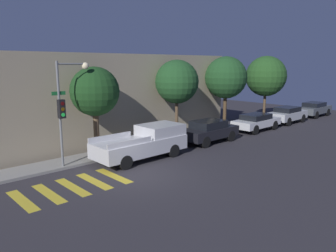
% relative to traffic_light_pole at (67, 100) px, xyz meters
% --- Properties ---
extents(ground_plane, '(60.00, 60.00, 0.00)m').
position_rel_traffic_light_pole_xyz_m(ground_plane, '(1.65, -3.37, -3.46)').
color(ground_plane, '#2D2B30').
extents(sidewalk, '(26.00, 1.75, 0.14)m').
position_rel_traffic_light_pole_xyz_m(sidewalk, '(1.65, 0.71, -3.39)').
color(sidewalk, gray).
rests_on(sidewalk, ground).
extents(building_row, '(26.00, 6.00, 5.81)m').
position_rel_traffic_light_pole_xyz_m(building_row, '(1.65, 4.98, -0.55)').
color(building_row, gray).
rests_on(building_row, ground).
extents(crosswalk, '(4.62, 2.60, 0.00)m').
position_rel_traffic_light_pole_xyz_m(crosswalk, '(-1.19, -2.57, -3.46)').
color(crosswalk, gold).
rests_on(crosswalk, ground).
extents(traffic_light_pole, '(2.02, 0.56, 5.33)m').
position_rel_traffic_light_pole_xyz_m(traffic_light_pole, '(0.00, 0.00, 0.00)').
color(traffic_light_pole, slate).
rests_on(traffic_light_pole, ground).
extents(pickup_truck, '(5.33, 2.06, 1.77)m').
position_rel_traffic_light_pole_xyz_m(pickup_truck, '(3.83, -1.27, -2.54)').
color(pickup_truck, '#BCBCC1').
rests_on(pickup_truck, ground).
extents(sedan_near_corner, '(4.23, 1.83, 1.49)m').
position_rel_traffic_light_pole_xyz_m(sedan_near_corner, '(9.32, -1.27, -2.66)').
color(sedan_near_corner, black).
rests_on(sedan_near_corner, ground).
extents(sedan_middle, '(4.46, 1.76, 1.33)m').
position_rel_traffic_light_pole_xyz_m(sedan_middle, '(15.03, -1.27, -2.72)').
color(sedan_middle, silver).
rests_on(sedan_middle, ground).
extents(sedan_far_end, '(4.23, 1.76, 1.45)m').
position_rel_traffic_light_pole_xyz_m(sedan_far_end, '(20.01, -1.27, -2.67)').
color(sedan_far_end, '#B7BABF').
rests_on(sedan_far_end, ground).
extents(sedan_tail_of_row, '(4.33, 1.76, 1.42)m').
position_rel_traffic_light_pole_xyz_m(sedan_tail_of_row, '(25.47, -1.27, -2.68)').
color(sedan_tail_of_row, '#4C5156').
rests_on(sedan_tail_of_row, ground).
extents(tree_near_corner, '(2.70, 2.70, 5.05)m').
position_rel_traffic_light_pole_xyz_m(tree_near_corner, '(2.02, 0.76, 0.21)').
color(tree_near_corner, brown).
rests_on(tree_near_corner, ground).
extents(tree_midblock, '(2.94, 2.94, 5.46)m').
position_rel_traffic_light_pole_xyz_m(tree_midblock, '(8.28, 0.76, 0.53)').
color(tree_midblock, brown).
rests_on(tree_midblock, ground).
extents(tree_far_end, '(3.27, 3.27, 5.76)m').
position_rel_traffic_light_pole_xyz_m(tree_far_end, '(13.62, 0.76, 0.65)').
color(tree_far_end, '#4C3823').
rests_on(tree_far_end, ground).
extents(tree_behind_truck, '(3.61, 3.61, 5.88)m').
position_rel_traffic_light_pole_xyz_m(tree_behind_truck, '(19.49, 0.76, 0.61)').
color(tree_behind_truck, brown).
rests_on(tree_behind_truck, ground).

